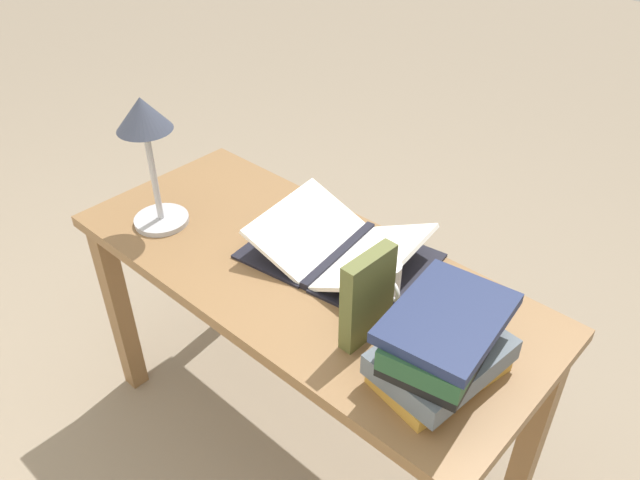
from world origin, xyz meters
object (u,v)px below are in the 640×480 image
book_stack_tall (443,345)px  book_standing_upright (368,297)px  reading_lamp (146,134)px  open_book (339,248)px  coffee_mug (385,281)px

book_stack_tall → book_standing_upright: (0.20, 0.01, 0.02)m
reading_lamp → open_book: bearing=-155.6°
book_standing_upright → open_book: bearing=-35.6°
book_stack_tall → book_standing_upright: 0.20m
coffee_mug → reading_lamp: bearing=14.6°
book_standing_upright → reading_lamp: (0.73, 0.04, 0.17)m
book_standing_upright → book_stack_tall: bearing=-175.9°
book_stack_tall → coffee_mug: book_stack_tall is taller
reading_lamp → coffee_mug: bearing=-165.4°
open_book → book_stack_tall: size_ratio=1.60×
reading_lamp → book_stack_tall: bearing=-176.9°
reading_lamp → coffee_mug: size_ratio=3.66×
reading_lamp → coffee_mug: (-0.68, -0.18, -0.23)m
book_stack_tall → coffee_mug: (0.25, -0.13, -0.04)m
open_book → book_standing_upright: book_standing_upright is taller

